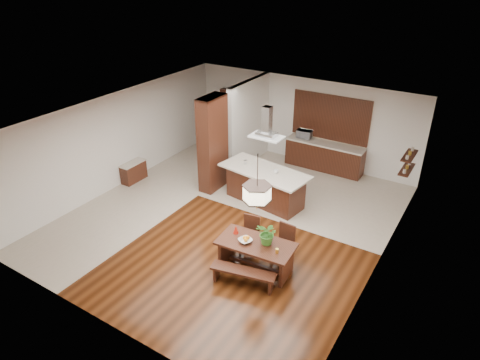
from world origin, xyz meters
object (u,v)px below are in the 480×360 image
Objects in this scene: dining_bench at (243,278)px; fruit_bowl at (245,241)px; dining_table at (256,250)px; kitchen_island at (265,186)px; pendant_lantern at (257,183)px; dining_chair_right at (283,245)px; island_cup at (276,172)px; dining_chair_left at (249,235)px; range_hood at (267,122)px; foliage_plant at (268,234)px; microwave at (304,134)px; hallway_console at (134,172)px.

fruit_bowl reaches higher than dining_bench.
kitchen_island is (-1.29, 2.75, 0.01)m from dining_table.
dining_bench is 0.81m from fruit_bowl.
dining_table is at bearing 94.36° from dining_bench.
dining_table is at bearing -26.57° from pendant_lantern.
island_cup is (-1.32, 2.13, 0.64)m from dining_chair_right.
pendant_lantern is at bearing 153.43° from dining_table.
fruit_bowl is 2.17× the size of island_cup.
kitchen_island is (-0.82, 2.26, 0.08)m from dining_chair_left.
range_hood reaches higher than island_cup.
dining_table reaches higher than dining_bench.
dining_chair_left is 0.70m from fruit_bowl.
foliage_plant is 3.39m from range_hood.
microwave reaches higher than dining_table.
microwave is (-1.69, 5.65, 0.10)m from foliage_plant.
kitchen_island is (-1.06, 2.84, -0.21)m from fruit_bowl.
kitchen_island reaches higher than hallway_console.
dining_bench is 4.91× the size of fruit_bowl.
island_cup is (4.55, 0.97, 0.80)m from hallway_console.
microwave is at bearing 101.86° from fruit_bowl.
dining_bench is 1.56× the size of dining_chair_left.
range_hood reaches higher than foliage_plant.
foliage_plant is 1.09× the size of microwave.
range_hood reaches higher than fruit_bowl.
foliage_plant is at bearing 24.14° from pendant_lantern.
foliage_plant is at bearing -38.27° from dining_chair_left.
pendant_lantern is (-0.05, 0.62, 2.04)m from dining_bench.
foliage_plant is (0.23, 0.10, 0.46)m from dining_table.
dining_table is 2.90m from island_cup.
dining_chair_right reaches higher than hallway_console.
hallway_console is at bearing 160.94° from fruit_bowl.
pendant_lantern is (-0.00, 0.00, 1.71)m from dining_table.
microwave reaches higher than dining_chair_right.
dining_chair_left is at bearing 133.65° from dining_table.
dining_chair_right is 3.24× the size of fruit_bowl.
fruit_bowl is at bearing -69.56° from range_hood.
dining_chair_right is at bearing -58.23° from island_cup.
dining_chair_left is 1.91m from pendant_lantern.
pendant_lantern is 3.06m from island_cup.
foliage_plant is 0.20× the size of kitchen_island.
dining_table is 1.71m from pendant_lantern.
dining_chair_left is 1.03× the size of range_hood.
dining_chair_right is 2.58m from island_cup.
dining_chair_left is (-0.47, 0.49, -0.07)m from dining_table.
hallway_console is 5.75m from microwave.
pendant_lantern is 2.44× the size of foliage_plant.
dining_table is 0.71m from dining_bench.
pendant_lantern reaches higher than island_cup.
dining_chair_left is at bearing -78.30° from island_cup.
dining_table is 3.60m from range_hood.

